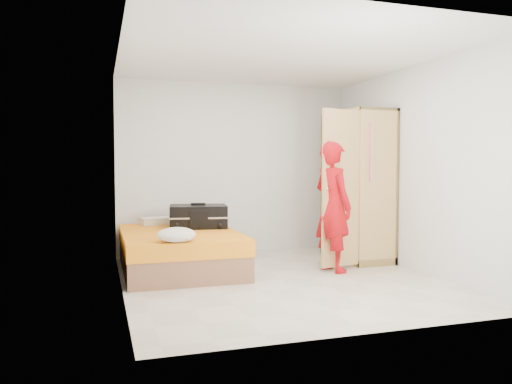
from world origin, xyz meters
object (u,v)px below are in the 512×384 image
object	(u,v)px
bed	(179,250)
person	(333,207)
suitcase	(198,216)
round_cushion	(176,235)
wardrobe	(356,190)

from	to	relation	value
bed	person	xyz separation A→B (m)	(1.85, -0.65, 0.57)
bed	suitcase	xyz separation A→B (m)	(0.31, 0.31, 0.40)
bed	round_cushion	size ratio (longest dim) A/B	4.76
round_cushion	bed	bearing A→B (deg)	79.46
bed	wardrobe	xyz separation A→B (m)	(2.50, -0.05, 0.75)
wardrobe	person	bearing A→B (deg)	-137.52
wardrobe	person	distance (m)	0.91
bed	person	bearing A→B (deg)	-19.45
wardrobe	round_cushion	xyz separation A→B (m)	(-2.67, -0.85, -0.42)
suitcase	wardrobe	bearing A→B (deg)	-0.74
wardrobe	round_cushion	bearing A→B (deg)	-162.34
wardrobe	person	world-z (taller)	wardrobe
bed	suitcase	world-z (taller)	suitcase
bed	person	world-z (taller)	person
wardrobe	round_cushion	world-z (taller)	wardrobe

